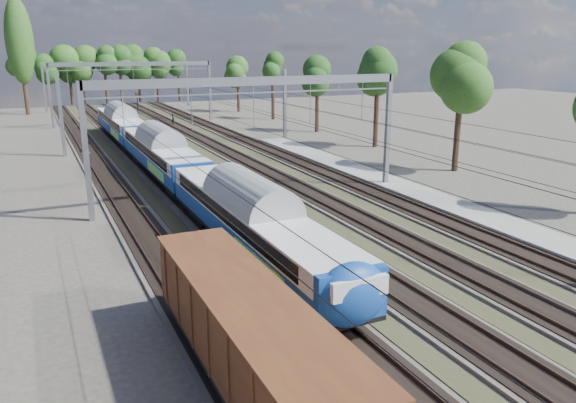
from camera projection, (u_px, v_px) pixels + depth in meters
name	position (u px, v px, depth m)	size (l,w,h in m)	color
track_bed	(198.00, 163.00, 54.61)	(21.00, 130.00, 0.34)	#47423A
platform	(477.00, 215.00, 37.57)	(3.00, 70.00, 0.30)	gray
catenary	(179.00, 92.00, 59.81)	(25.65, 130.00, 9.00)	gray
tree_belt	(167.00, 66.00, 96.10)	(40.60, 100.08, 12.18)	black
poplar	(19.00, 42.00, 92.01)	(4.40, 4.40, 19.04)	black
emu_train	(162.00, 149.00, 47.92)	(3.06, 64.61, 4.47)	black
freight_boxcar	(248.00, 336.00, 17.84)	(2.77, 13.35, 3.44)	black
worker	(173.00, 119.00, 81.66)	(0.63, 0.42, 1.74)	black
signal_near	(138.00, 107.00, 75.84)	(0.37, 0.35, 5.16)	black
signal_far	(191.00, 102.00, 82.33)	(0.33, 0.30, 5.10)	black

